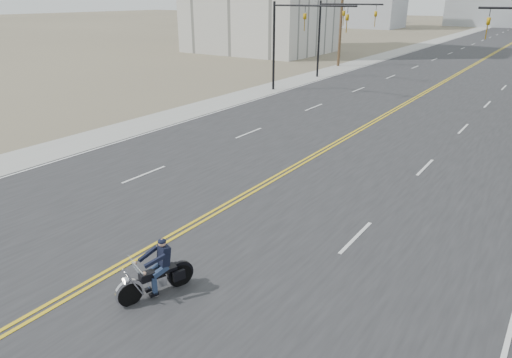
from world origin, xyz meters
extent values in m
cube|color=#303033|center=(0.00, 70.00, 0.01)|extent=(20.00, 200.00, 0.01)
cube|color=#A5A5A0|center=(-11.50, 70.00, 0.01)|extent=(3.00, 200.00, 0.01)
cylinder|color=black|center=(-11.00, 32.00, 3.50)|extent=(0.20, 0.20, 7.00)
cylinder|color=black|center=(-7.50, 32.00, 6.70)|extent=(7.00, 0.14, 0.14)
imported|color=#BF8C0C|center=(-8.20, 32.00, 6.05)|extent=(0.21, 0.26, 1.30)
imported|color=#BF8C0C|center=(-4.70, 32.00, 6.05)|extent=(0.21, 0.26, 1.30)
imported|color=#BF8C0C|center=(4.70, 32.00, 6.05)|extent=(0.21, 0.26, 1.30)
cylinder|color=black|center=(-11.00, 40.00, 3.50)|extent=(0.20, 0.20, 7.00)
cylinder|color=black|center=(-8.00, 40.00, 6.70)|extent=(6.00, 0.14, 0.14)
imported|color=#BF8C0C|center=(-8.60, 40.00, 6.05)|extent=(0.21, 0.26, 1.30)
imported|color=#BF8C0C|center=(-5.60, 40.00, 6.05)|extent=(0.21, 0.26, 1.30)
cylinder|color=brown|center=(-12.50, 48.00, 5.25)|extent=(0.30, 0.30, 10.50)
camera|label=1|loc=(9.76, -0.67, 7.36)|focal=32.00mm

